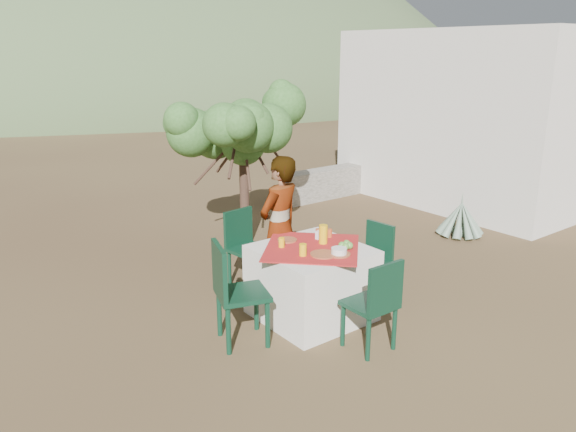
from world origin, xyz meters
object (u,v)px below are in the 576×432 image
at_px(chair_far, 245,244).
at_px(shrub_tree, 245,136).
at_px(chair_right, 374,256).
at_px(guesthouse, 481,116).
at_px(chair_left, 233,289).
at_px(agave, 460,219).
at_px(table, 312,282).
at_px(person, 280,227).
at_px(juice_pitcher, 323,234).
at_px(chair_near, 376,302).

relative_size(chair_far, shrub_tree, 0.45).
height_order(chair_right, guesthouse, guesthouse).
xyz_separation_m(chair_far, chair_left, (-0.86, -1.12, 0.06)).
distance_m(agave, guesthouse, 2.84).
height_order(chair_far, shrub_tree, shrub_tree).
bearing_deg(chair_right, chair_far, -144.05).
distance_m(table, shrub_tree, 2.61).
bearing_deg(chair_left, guesthouse, -55.33).
bearing_deg(chair_far, person, -81.44).
relative_size(shrub_tree, agave, 2.69).
relative_size(person, agave, 2.16).
distance_m(chair_far, shrub_tree, 1.70).
xyz_separation_m(table, juice_pitcher, (0.17, 0.02, 0.48)).
xyz_separation_m(chair_left, juice_pitcher, (1.10, 0.01, 0.31)).
relative_size(chair_far, agave, 1.21).
distance_m(chair_left, chair_right, 1.85).
distance_m(chair_near, chair_left, 1.31).
bearing_deg(person, chair_right, 127.65).
bearing_deg(chair_left, agave, -63.14).
bearing_deg(chair_far, chair_near, -95.78).
bearing_deg(guesthouse, person, -166.55).
relative_size(chair_far, guesthouse, 0.21).
height_order(table, person, person).
xyz_separation_m(person, shrub_tree, (0.59, 1.58, 0.77)).
bearing_deg(person, juice_pitcher, 83.41).
height_order(table, agave, table).
bearing_deg(agave, table, -168.65).
bearing_deg(agave, shrub_tree, 151.30).
bearing_deg(chair_right, person, -132.38).
height_order(chair_right, juice_pitcher, juice_pitcher).
bearing_deg(juice_pitcher, guesthouse, 19.60).
xyz_separation_m(chair_right, person, (-0.84, 0.63, 0.34)).
bearing_deg(person, shrub_tree, -125.87).
xyz_separation_m(chair_right, juice_pitcher, (-0.74, 0.01, 0.40)).
bearing_deg(table, agave, 11.35).
distance_m(chair_far, chair_right, 1.49).
bearing_deg(agave, guesthouse, 30.29).
xyz_separation_m(table, chair_right, (0.91, 0.01, 0.08)).
xyz_separation_m(chair_far, shrub_tree, (0.74, 1.09, 1.07)).
xyz_separation_m(table, chair_near, (0.01, -0.89, 0.11)).
height_order(chair_far, juice_pitcher, juice_pitcher).
bearing_deg(guesthouse, juice_pitcher, -160.40).
bearing_deg(table, chair_far, 93.76).
height_order(table, juice_pitcher, juice_pitcher).
bearing_deg(juice_pitcher, chair_left, -179.39).
height_order(chair_left, guesthouse, guesthouse).
height_order(chair_left, chair_right, chair_left).
height_order(table, guesthouse, guesthouse).
bearing_deg(agave, chair_right, -165.01).
distance_m(person, juice_pitcher, 0.63).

